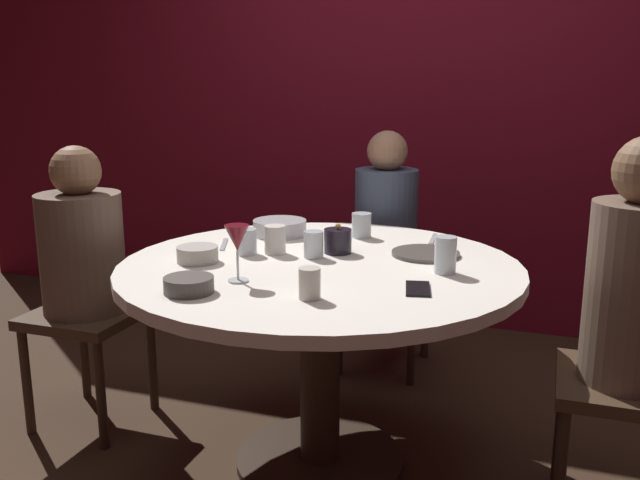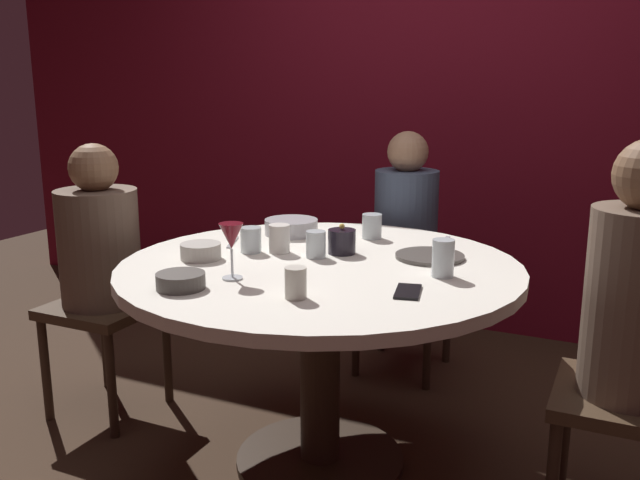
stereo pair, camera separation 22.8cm
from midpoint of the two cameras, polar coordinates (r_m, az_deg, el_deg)
name	(u,v)px [view 1 (the left image)]	position (r m, az deg, el deg)	size (l,w,h in m)	color
ground_plane	(320,462)	(2.60, -2.65, -18.06)	(8.00, 8.00, 0.00)	#382619
back_wall	(421,89)	(3.82, 6.71, 12.35)	(6.00, 0.10, 2.60)	maroon
dining_table	(320,306)	(2.35, -2.80, -5.53)	(1.36, 1.36, 0.75)	silver
seated_diner_left	(82,255)	(2.82, -21.39, -1.21)	(0.40, 0.40, 1.11)	#3F2D1E
seated_diner_back	(386,224)	(3.16, 3.45, 1.29)	(0.40, 0.40, 1.13)	#3F2D1E
seated_diner_right	(636,295)	(2.15, 22.09, -4.28)	(0.40, 0.40, 1.20)	#3F2D1E
candle_holder	(338,241)	(2.43, -1.20, -0.11)	(0.10, 0.10, 0.11)	black
wine_glass	(237,241)	(2.09, -10.03, -0.08)	(0.08, 0.08, 0.18)	silver
dinner_plate	(426,254)	(2.41, 6.11, -1.16)	(0.24, 0.24, 0.01)	#4C4742
cell_phone	(418,289)	(2.01, 4.94, -4.10)	(0.07, 0.14, 0.01)	black
bowl_serving_large	(280,228)	(2.73, -5.77, 1.01)	(0.21, 0.21, 0.06)	#B7B7BC
bowl_salad_center	(189,285)	(2.04, -14.04, -3.68)	(0.15, 0.15, 0.05)	#4C4742
bowl_small_white	(198,254)	(2.37, -12.89, -1.20)	(0.14, 0.14, 0.05)	#B2ADA3
cup_near_candle	(314,244)	(2.36, -3.31, -0.41)	(0.07, 0.07, 0.09)	silver
cup_by_left_diner	(275,240)	(2.43, -6.45, 0.00)	(0.08, 0.08, 0.10)	silver
cup_by_right_diner	(445,255)	(2.19, 7.47, -1.28)	(0.07, 0.07, 0.12)	silver
cup_center_front	(310,283)	(1.92, -4.28, -3.67)	(0.06, 0.06, 0.09)	beige
cup_far_edge	(246,241)	(2.44, -8.84, -0.16)	(0.07, 0.07, 0.09)	silver
cup_beside_wine	(361,225)	(2.67, 1.04, 1.21)	(0.08, 0.08, 0.10)	silver
fork_near_plate	(433,239)	(2.66, 6.97, 0.07)	(0.02, 0.18, 0.01)	#B7B7BC
knife_near_plate	(224,244)	(2.59, -10.51, -0.39)	(0.02, 0.18, 0.01)	#B7B7BC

